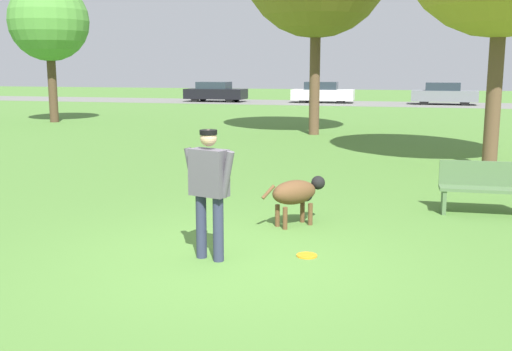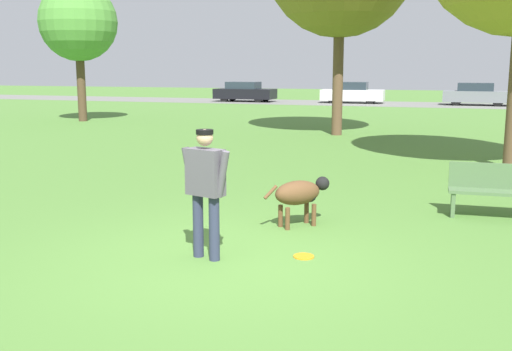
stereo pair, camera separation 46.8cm
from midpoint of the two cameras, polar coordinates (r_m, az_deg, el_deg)
ground_plane at (r=7.31m, az=-4.32°, el=-8.24°), size 120.00×120.00×0.00m
far_road_strip at (r=40.14m, az=12.07°, el=6.68°), size 120.00×6.00×0.01m
person at (r=7.21m, az=-6.35°, el=-0.77°), size 0.72×0.34×1.59m
dog at (r=8.84m, az=2.40°, el=-1.68°), size 0.85×0.91×0.71m
frisbee at (r=7.52m, az=3.08°, el=-7.63°), size 0.26×0.26×0.02m
tree_far_left at (r=27.56m, az=-19.62°, el=13.62°), size 3.34×3.34×5.94m
parked_car_black at (r=42.08m, az=-4.22°, el=7.93°), size 4.20×1.81×1.38m
parked_car_white at (r=40.78m, az=6.03°, el=7.84°), size 4.19×1.83×1.41m
parked_car_grey at (r=40.27m, az=17.17°, el=7.44°), size 4.12×1.85×1.41m
park_bench at (r=10.13m, az=19.73°, el=-0.99°), size 1.42×0.47×0.84m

